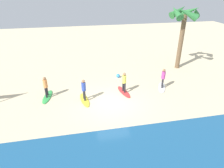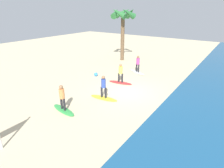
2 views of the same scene
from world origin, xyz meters
The scene contains 11 objects.
ground_plane centered at (0.00, 0.00, 0.00)m, with size 60.00×60.00×0.00m, color beige.
surfboard_white centered at (-4.64, -1.49, 0.04)m, with size 2.10×0.56×0.09m, color white.
surfer_white centered at (-4.64, -1.49, 1.04)m, with size 0.32×0.43×1.64m.
surfboard_red centered at (-1.28, -1.36, 0.04)m, with size 2.10×0.56×0.09m, color red.
surfer_red centered at (-1.28, -1.36, 1.04)m, with size 0.32×0.45×1.64m.
surfboard_yellow centered at (1.94, -0.72, 0.04)m, with size 2.10×0.56×0.09m, color yellow.
surfer_yellow centered at (1.94, -0.72, 1.04)m, with size 0.32×0.46×1.64m.
surfboard_green centered at (4.74, -1.77, 0.04)m, with size 2.10×0.56×0.09m, color green.
surfer_green centered at (4.74, -1.77, 1.04)m, with size 0.32×0.46×1.64m.
palm_tree centered at (-8.06, -5.42, 4.99)m, with size 2.88×3.03×6.23m.
beach_ball centered at (-1.46, -4.24, 0.18)m, with size 0.35×0.35×0.35m, color #338CE5.
Camera 2 is at (11.45, 6.63, 5.96)m, focal length 30.01 mm.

